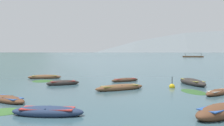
{
  "coord_description": "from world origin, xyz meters",
  "views": [
    {
      "loc": [
        0.54,
        -4.31,
        3.12
      ],
      "look_at": [
        0.62,
        33.66,
        1.34
      ],
      "focal_mm": 38.77,
      "sensor_mm": 36.0,
      "label": 1
    }
  ],
  "objects": [
    {
      "name": "mooring_buoy",
      "position": [
        5.74,
        16.45,
        0.11
      ],
      "size": [
        0.5,
        0.5,
        1.12
      ],
      "color": "yellow",
      "rests_on": "ground"
    },
    {
      "name": "weed_patch_5",
      "position": [
        -5.13,
        8.09,
        0.0
      ],
      "size": [
        2.76,
        2.48,
        0.14
      ],
      "primitive_type": "ellipsoid",
      "rotation": [
        0.0,
        0.0,
        2.0
      ],
      "color": "#38662D",
      "rests_on": "ground"
    },
    {
      "name": "mountain_3",
      "position": [
        481.54,
        1904.73,
        296.28
      ],
      "size": [
        2134.89,
        2134.89,
        592.57
      ],
      "primitive_type": "cone",
      "color": "slate",
      "rests_on": "ground"
    },
    {
      "name": "rowboat_4",
      "position": [
        -7.33,
        23.77,
        0.17
      ],
      "size": [
        3.91,
        1.6,
        0.54
      ],
      "color": "brown",
      "rests_on": "ground"
    },
    {
      "name": "ferry_0",
      "position": [
        45.88,
        130.6,
        0.45
      ],
      "size": [
        11.61,
        7.7,
        2.54
      ],
      "color": "brown",
      "rests_on": "ground"
    },
    {
      "name": "rowboat_8",
      "position": [
        1.92,
        20.96,
        0.14
      ],
      "size": [
        3.26,
        2.33,
        0.46
      ],
      "color": "#4C3323",
      "rests_on": "ground"
    },
    {
      "name": "ground_plane",
      "position": [
        0.0,
        1500.0,
        0.0
      ],
      "size": [
        6000.0,
        6000.0,
        0.0
      ],
      "primitive_type": "plane",
      "color": "#385660"
    },
    {
      "name": "weed_patch_2",
      "position": [
        6.87,
        14.3,
        0.0
      ],
      "size": [
        2.05,
        3.22,
        0.14
      ],
      "primitive_type": "ellipsoid",
      "rotation": [
        0.0,
        0.0,
        1.74
      ],
      "color": "#2D5628",
      "rests_on": "ground"
    },
    {
      "name": "mountain_2",
      "position": [
        -168.03,
        1692.4,
        122.61
      ],
      "size": [
        927.99,
        927.99,
        245.22
      ],
      "primitive_type": "cone",
      "color": "#4C5B56",
      "rests_on": "ground"
    },
    {
      "name": "rowboat_2",
      "position": [
        5.87,
        7.32,
        0.23
      ],
      "size": [
        3.89,
        3.42,
        0.74
      ],
      "color": "brown",
      "rests_on": "ground"
    },
    {
      "name": "rowboat_3",
      "position": [
        -4.08,
        18.34,
        0.18
      ],
      "size": [
        3.24,
        2.15,
        0.56
      ],
      "color": "#2D2826",
      "rests_on": "ground"
    },
    {
      "name": "rowboat_0",
      "position": [
        1.19,
        15.36,
        0.18
      ],
      "size": [
        4.38,
        2.95,
        0.57
      ],
      "color": "brown",
      "rests_on": "ground"
    },
    {
      "name": "rowboat_5",
      "position": [
        8.17,
        18.46,
        0.22
      ],
      "size": [
        2.07,
        4.31,
        0.72
      ],
      "color": "#2D2826",
      "rests_on": "ground"
    },
    {
      "name": "rowboat_6",
      "position": [
        -2.63,
        7.45,
        0.17
      ],
      "size": [
        3.68,
        1.41,
        0.56
      ],
      "color": "navy",
      "rests_on": "ground"
    },
    {
      "name": "weed_patch_6",
      "position": [
        -6.8,
        21.15,
        0.0
      ],
      "size": [
        3.06,
        3.15,
        0.14
      ],
      "primitive_type": "ellipsoid",
      "rotation": [
        0.0,
        0.0,
        2.08
      ],
      "color": "#2D5628",
      "rests_on": "ground"
    },
    {
      "name": "rowboat_7",
      "position": [
        -5.94,
        10.6,
        0.15
      ],
      "size": [
        3.15,
        2.62,
        0.47
      ],
      "color": "brown",
      "rests_on": "ground"
    },
    {
      "name": "rowboat_9",
      "position": [
        8.34,
        13.24,
        0.15
      ],
      "size": [
        3.09,
        2.79,
        0.48
      ],
      "color": "brown",
      "rests_on": "ground"
    }
  ]
}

